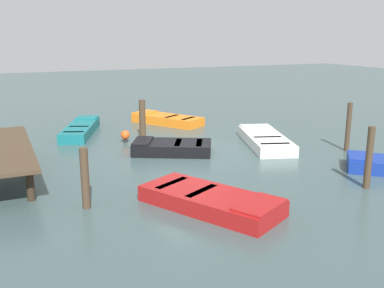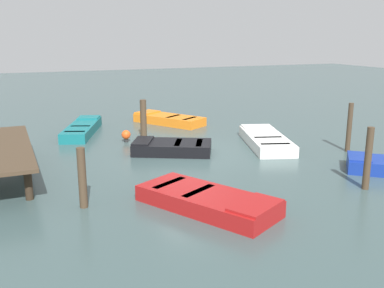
% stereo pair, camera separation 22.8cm
% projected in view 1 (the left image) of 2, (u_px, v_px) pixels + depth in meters
% --- Properties ---
extents(ground_plane, '(80.00, 80.00, 0.00)m').
position_uv_depth(ground_plane, '(192.00, 153.00, 15.60)').
color(ground_plane, '#384C4C').
extents(dock_segment, '(5.81, 1.77, 0.95)m').
position_uv_depth(dock_segment, '(1.00, 150.00, 12.76)').
color(dock_segment, '#423323').
rests_on(dock_segment, ground_plane).
extents(rowboat_orange, '(3.62, 2.91, 0.46)m').
position_uv_depth(rowboat_orange, '(167.00, 119.00, 20.83)').
color(rowboat_orange, orange).
rests_on(rowboat_orange, ground_plane).
extents(rowboat_white, '(4.03, 2.45, 0.46)m').
position_uv_depth(rowboat_white, '(265.00, 140.00, 16.76)').
color(rowboat_white, silver).
rests_on(rowboat_white, ground_plane).
extents(rowboat_red, '(3.76, 2.94, 0.46)m').
position_uv_depth(rowboat_red, '(211.00, 200.00, 10.58)').
color(rowboat_red, maroon).
rests_on(rowboat_red, ground_plane).
extents(rowboat_teal, '(4.04, 2.34, 0.46)m').
position_uv_depth(rowboat_teal, '(81.00, 129.00, 18.68)').
color(rowboat_teal, '#14666B').
rests_on(rowboat_teal, ground_plane).
extents(rowboat_black, '(2.56, 3.12, 0.46)m').
position_uv_depth(rowboat_black, '(172.00, 147.00, 15.62)').
color(rowboat_black, black).
rests_on(rowboat_black, ground_plane).
extents(mooring_piling_mid_left, '(0.17, 0.17, 1.78)m').
position_uv_depth(mooring_piling_mid_left, '(348.00, 127.00, 15.76)').
color(mooring_piling_mid_left, '#423323').
rests_on(mooring_piling_mid_left, ground_plane).
extents(mooring_piling_far_left, '(0.19, 0.19, 1.74)m').
position_uv_depth(mooring_piling_far_left, '(369.00, 158.00, 11.86)').
color(mooring_piling_far_left, '#423323').
rests_on(mooring_piling_far_left, ground_plane).
extents(mooring_piling_far_right, '(0.26, 0.26, 1.58)m').
position_uv_depth(mooring_piling_far_right, '(142.00, 119.00, 17.80)').
color(mooring_piling_far_right, '#423323').
rests_on(mooring_piling_far_right, ground_plane).
extents(mooring_piling_mid_right, '(0.20, 0.20, 1.51)m').
position_uv_depth(mooring_piling_mid_right, '(85.00, 178.00, 10.49)').
color(mooring_piling_mid_right, '#423323').
rests_on(mooring_piling_mid_right, ground_plane).
extents(marker_buoy, '(0.36, 0.36, 0.48)m').
position_uv_depth(marker_buoy, '(125.00, 135.00, 17.18)').
color(marker_buoy, '#262626').
rests_on(marker_buoy, ground_plane).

